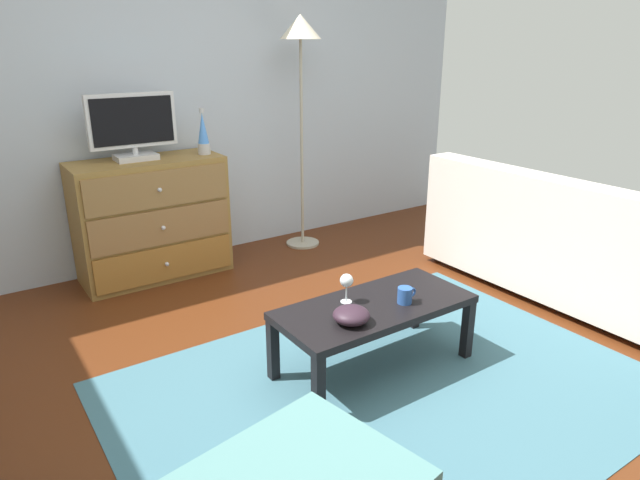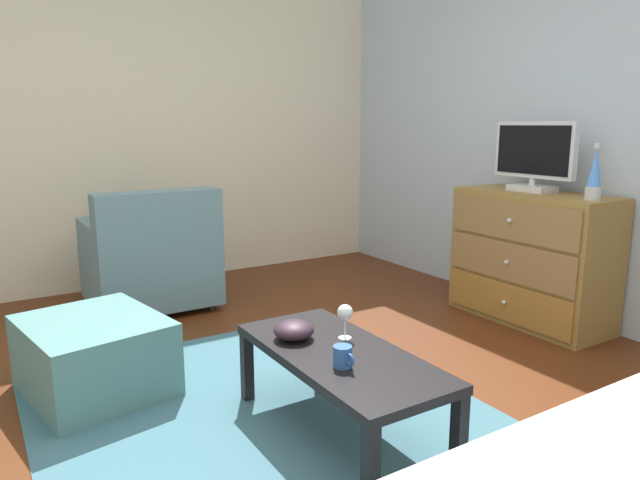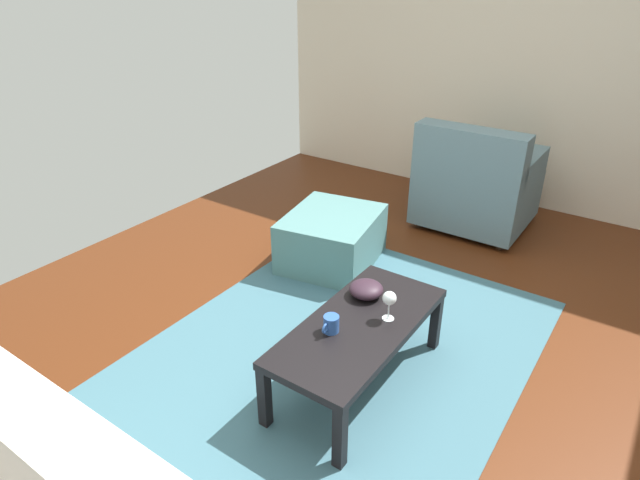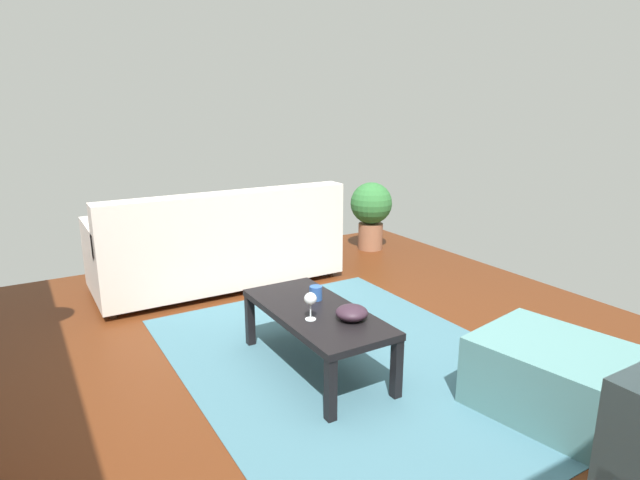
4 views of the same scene
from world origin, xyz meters
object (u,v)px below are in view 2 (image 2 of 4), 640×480
Objects in this scene: dresser at (531,257)px; bowl_decorative at (294,330)px; coffee_table at (340,362)px; tv at (534,155)px; lava_lamp at (595,175)px; wine_glass at (345,313)px; mug at (343,357)px; ottoman at (95,355)px; armchair at (151,259)px.

dresser reaches higher than bowl_decorative.
tv is at bearing 106.99° from coffee_table.
lava_lamp is 1.98m from coffee_table.
wine_glass is at bearing -90.08° from lava_lamp.
wine_glass is at bearing 137.97° from coffee_table.
coffee_table is (0.59, -1.92, -0.78)m from tv.
ottoman is at bearing -146.78° from mug.
lava_lamp is at bearing 97.20° from mug.
wine_glass reaches higher than bowl_decorative.
bowl_decorative is (0.30, -1.99, -0.02)m from dresser.
ottoman is at bearing -99.46° from dresser.
lava_lamp reaches higher than wine_glass.
armchair is (-1.55, -2.11, -0.75)m from tv.
dresser is 1.00× the size of coffee_table.
armchair is (-2.03, -0.29, -0.13)m from wine_glass.
armchair is at bearing -174.90° from coffee_table.
mug is at bearing 2.78° from bowl_decorative.
coffee_table is at bearing -86.68° from lava_lamp.
ottoman is at bearing -136.57° from bowl_decorative.
mug is 1.35m from ottoman.
ottoman is (-0.87, -0.91, -0.31)m from wine_glass.
mug is 0.16× the size of ottoman.
lava_lamp is at bearing 71.84° from ottoman.
wine_glass reaches higher than coffee_table.
ottoman is at bearing -108.16° from lava_lamp.
dresser is at bearing 103.16° from wine_glass.
armchair is 1.25× the size of ottoman.
bowl_decorative is (0.36, -2.01, -0.69)m from tv.
dresser is 1.84m from wine_glass.
dresser is 2.75m from ottoman.
bowl_decorative is at bearing -93.50° from lava_lamp.
tv is 2.23m from mug.
coffee_table is 9.16× the size of mug.
lava_lamp reaches higher than ottoman.
wine_glass is 0.87× the size of bowl_decorative.
bowl_decorative is at bearing -177.22° from mug.
tv is 1.98m from wine_glass.
dresser is at bearing 52.31° from armchair.
wine_glass is 0.24m from bowl_decorative.
coffee_table is 6.65× the size of wine_glass.
dresser reaches higher than wine_glass.
bowl_decorative is at bearing -157.08° from coffee_table.
tv is at bearing 100.13° from bowl_decorative.
armchair is at bearing 151.96° from ottoman.
bowl_decorative is at bearing -79.87° from tv.
dresser is at bearing 105.62° from coffee_table.
wine_glass is 0.22× the size of ottoman.
armchair is at bearing -134.88° from lava_lamp.
mug is at bearing -70.11° from tv.
bowl_decorative is 0.26× the size of ottoman.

